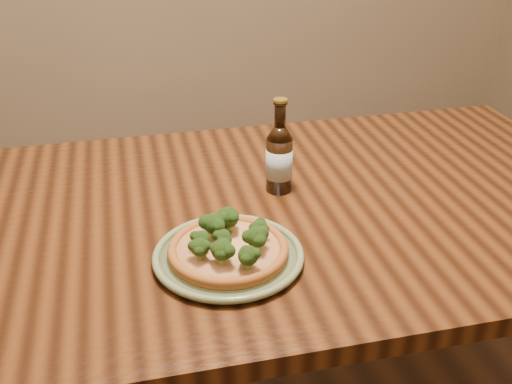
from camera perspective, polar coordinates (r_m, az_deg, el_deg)
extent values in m
cube|color=#47240F|center=(1.32, 1.73, -1.97)|extent=(1.60, 0.90, 0.04)
cylinder|color=#47240F|center=(2.08, 18.67, -3.24)|extent=(0.07, 0.07, 0.71)
cylinder|color=#6B7D56|center=(1.13, -2.64, -6.27)|extent=(0.26, 0.26, 0.01)
torus|color=#6B7D56|center=(1.12, -2.65, -5.97)|extent=(0.28, 0.28, 0.01)
torus|color=#6B7D56|center=(1.12, -2.65, -6.01)|extent=(0.23, 0.23, 0.01)
cylinder|color=#965522|center=(1.12, -2.66, -5.76)|extent=(0.22, 0.22, 0.01)
torus|color=#965522|center=(1.11, -2.67, -5.42)|extent=(0.23, 0.23, 0.02)
cylinder|color=#F5DB96|center=(1.11, -2.67, -5.42)|extent=(0.19, 0.19, 0.01)
sphere|color=#30561B|center=(1.07, -5.36, -5.26)|extent=(0.04, 0.04, 0.03)
sphere|color=#30561B|center=(1.13, -4.04, -3.02)|extent=(0.06, 0.06, 0.04)
sphere|color=#30561B|center=(1.10, -5.27, -4.50)|extent=(0.04, 0.04, 0.03)
sphere|color=#30561B|center=(1.09, 0.01, -4.29)|extent=(0.04, 0.04, 0.04)
sphere|color=#30561B|center=(1.10, -3.13, -4.30)|extent=(0.04, 0.04, 0.03)
sphere|color=#30561B|center=(1.15, -2.67, -2.42)|extent=(0.06, 0.06, 0.04)
sphere|color=#30561B|center=(1.06, -3.26, -5.53)|extent=(0.05, 0.05, 0.04)
sphere|color=#30561B|center=(1.13, 0.35, -3.39)|extent=(0.04, 0.04, 0.03)
sphere|color=#30561B|center=(1.04, -0.75, -6.07)|extent=(0.04, 0.04, 0.04)
cylinder|color=black|center=(1.34, 2.21, 2.62)|extent=(0.06, 0.06, 0.13)
cone|color=black|center=(1.31, 2.28, 5.69)|extent=(0.06, 0.06, 0.03)
cylinder|color=black|center=(1.29, 2.31, 7.43)|extent=(0.02, 0.02, 0.06)
torus|color=black|center=(1.28, 2.34, 8.45)|extent=(0.03, 0.03, 0.00)
cylinder|color=#A58C33|center=(1.28, 2.34, 8.73)|extent=(0.03, 0.03, 0.01)
cylinder|color=#A8BCCA|center=(1.34, 2.22, 2.78)|extent=(0.06, 0.06, 0.07)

